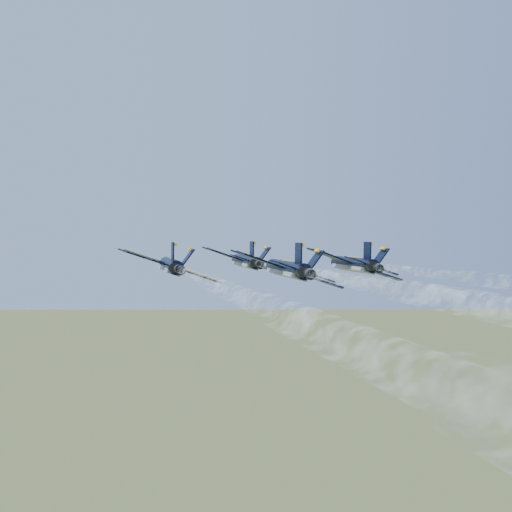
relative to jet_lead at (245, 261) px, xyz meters
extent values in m
cylinder|color=black|center=(0.02, -0.33, 0.03)|extent=(2.32, 13.08, 2.12)
cone|color=black|center=(-0.10, 7.47, 0.03)|extent=(2.16, 2.59, 2.12)
ellipsoid|color=black|center=(0.14, 3.02, 0.55)|extent=(1.21, 2.38, 1.07)
cube|color=gray|center=(-0.19, -0.34, -0.57)|extent=(1.72, 11.74, 0.89)
cube|color=black|center=(-3.17, -1.17, 1.02)|extent=(6.19, 4.75, 2.00)
cube|color=#F0B00C|center=(-3.17, 0.50, 1.11)|extent=(5.14, 2.04, 1.98)
cube|color=black|center=(3.17, -1.07, -1.13)|extent=(6.15, 4.62, 2.00)
cube|color=#F0B00C|center=(3.17, 0.60, -1.04)|extent=(5.18, 1.89, 1.98)
cube|color=black|center=(-1.85, -6.59, 0.70)|extent=(2.89, 2.41, 0.95)
cube|color=black|center=(2.07, -6.53, -0.63)|extent=(2.87, 2.36, 0.95)
cube|color=black|center=(-0.25, -5.88, 1.61)|extent=(0.22, 2.17, 2.56)
cube|color=black|center=(1.34, -5.86, 1.07)|extent=(1.69, 2.19, 2.15)
cylinder|color=black|center=(-0.33, -7.26, 0.08)|extent=(1.39, 1.20, 1.37)
cylinder|color=black|center=(0.51, -7.25, -0.20)|extent=(1.39, 1.20, 1.37)
cylinder|color=black|center=(-11.51, -12.95, 0.03)|extent=(2.32, 13.08, 2.12)
cone|color=black|center=(-11.63, -5.15, 0.03)|extent=(2.16, 2.59, 2.12)
ellipsoid|color=black|center=(-11.38, -9.60, 0.55)|extent=(1.21, 2.38, 1.07)
cube|color=gray|center=(-11.71, -12.96, -0.57)|extent=(1.72, 11.74, 0.89)
cube|color=black|center=(-14.70, -13.79, 1.02)|extent=(6.19, 4.75, 2.00)
cube|color=#F0B00C|center=(-14.69, -12.11, 1.11)|extent=(5.14, 2.04, 1.98)
cube|color=black|center=(-8.36, -13.69, -1.13)|extent=(6.15, 4.62, 2.00)
cube|color=#F0B00C|center=(-8.35, -12.02, -1.04)|extent=(5.18, 1.89, 1.98)
cube|color=black|center=(-13.37, -19.21, 0.70)|extent=(2.89, 2.41, 0.95)
cube|color=black|center=(-9.46, -19.15, -0.63)|extent=(2.87, 2.36, 0.95)
cube|color=black|center=(-11.77, -18.50, 1.61)|extent=(0.22, 2.17, 2.56)
cube|color=black|center=(-10.19, -18.48, 1.07)|extent=(1.69, 2.19, 2.15)
cylinder|color=black|center=(-11.85, -19.88, 0.08)|extent=(1.39, 1.20, 1.37)
cylinder|color=black|center=(-11.02, -19.87, -0.20)|extent=(1.39, 1.20, 1.37)
cylinder|color=black|center=(11.42, -13.00, 0.03)|extent=(2.32, 13.08, 2.12)
cone|color=black|center=(11.30, -5.20, 0.03)|extent=(2.16, 2.59, 2.12)
ellipsoid|color=black|center=(11.54, -9.65, 0.55)|extent=(1.21, 2.38, 1.07)
cube|color=gray|center=(11.21, -13.01, -0.57)|extent=(1.72, 11.74, 0.89)
cube|color=black|center=(8.23, -13.84, 1.02)|extent=(6.19, 4.75, 2.00)
cube|color=#F0B00C|center=(8.24, -12.16, 1.11)|extent=(5.14, 2.04, 1.98)
cube|color=black|center=(14.57, -13.74, -1.13)|extent=(6.15, 4.62, 2.00)
cube|color=#F0B00C|center=(14.57, -12.07, -1.04)|extent=(5.18, 1.89, 1.98)
cube|color=black|center=(9.55, -19.26, 0.70)|extent=(2.89, 2.41, 0.95)
cube|color=black|center=(13.47, -19.20, -0.63)|extent=(2.87, 2.36, 0.95)
cube|color=black|center=(11.15, -18.55, 1.61)|extent=(0.22, 2.17, 2.56)
cube|color=black|center=(12.74, -18.53, 1.07)|extent=(1.69, 2.19, 2.15)
cylinder|color=black|center=(11.07, -19.93, 0.08)|extent=(1.39, 1.20, 1.37)
cylinder|color=black|center=(11.91, -19.92, -0.20)|extent=(1.39, 1.20, 1.37)
cylinder|color=black|center=(-0.02, -24.37, 0.03)|extent=(2.32, 13.08, 2.12)
cone|color=black|center=(-0.14, -16.57, 0.03)|extent=(2.16, 2.59, 2.12)
ellipsoid|color=black|center=(0.10, -21.02, 0.55)|extent=(1.21, 2.38, 1.07)
cube|color=gray|center=(-0.23, -24.37, -0.57)|extent=(1.72, 11.74, 0.89)
cube|color=black|center=(-3.21, -25.21, 1.02)|extent=(6.19, 4.75, 2.00)
cube|color=#F0B00C|center=(-3.21, -23.53, 1.11)|extent=(5.14, 2.04, 1.98)
cube|color=black|center=(3.12, -25.11, -1.13)|extent=(6.15, 4.62, 2.00)
cube|color=#F0B00C|center=(3.13, -23.44, -1.04)|extent=(5.18, 1.89, 1.98)
cube|color=black|center=(-1.89, -30.63, 0.70)|extent=(2.89, 2.41, 0.95)
cube|color=black|center=(2.03, -30.57, -0.63)|extent=(2.87, 2.36, 0.95)
cube|color=black|center=(-0.29, -29.92, 1.61)|extent=(0.22, 2.17, 2.56)
cube|color=black|center=(1.29, -29.89, 1.07)|extent=(1.69, 2.19, 2.15)
cylinder|color=black|center=(-0.37, -31.30, 0.08)|extent=(1.39, 1.20, 1.37)
cylinder|color=black|center=(0.47, -31.28, -0.20)|extent=(1.39, 1.20, 1.37)
cylinder|color=white|center=(0.28, -18.02, 0.03)|extent=(1.46, 22.41, 1.12)
cylinder|color=white|center=(0.60, -39.15, 0.03)|extent=(1.89, 22.42, 1.55)
cylinder|color=white|center=(0.92, -60.28, 0.03)|extent=(2.39, 22.43, 2.05)
cylinder|color=white|center=(-11.24, -30.64, 0.03)|extent=(1.46, 22.41, 1.12)
cylinder|color=white|center=(-10.92, -51.77, 0.03)|extent=(1.89, 22.42, 1.55)
cylinder|color=white|center=(-10.60, -72.90, 0.03)|extent=(2.39, 22.43, 2.05)
cylinder|color=white|center=(11.69, -30.69, 0.03)|extent=(1.46, 22.41, 1.12)
cylinder|color=white|center=(0.24, -42.06, 0.03)|extent=(1.46, 22.41, 1.12)
cylinder|color=white|center=(0.56, -63.19, 0.03)|extent=(1.89, 22.42, 1.55)
camera|label=1|loc=(-18.55, -98.21, 3.41)|focal=50.00mm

